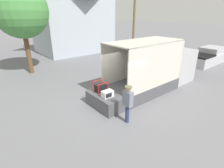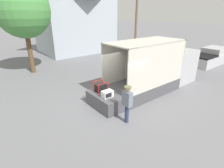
{
  "view_description": "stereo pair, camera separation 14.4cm",
  "coord_description": "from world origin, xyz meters",
  "px_view_note": "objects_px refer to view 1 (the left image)",
  "views": [
    {
      "loc": [
        -5.35,
        -6.44,
        4.56
      ],
      "look_at": [
        -0.26,
        -0.2,
        1.28
      ],
      "focal_mm": 28.0,
      "sensor_mm": 36.0,
      "label": 1
    },
    {
      "loc": [
        -5.24,
        -6.53,
        4.56
      ],
      "look_at": [
        -0.26,
        -0.2,
        1.28
      ],
      "focal_mm": 28.0,
      "sensor_mm": 36.0,
      "label": 2
    }
  ],
  "objects_px": {
    "box_truck": "(161,72)",
    "portable_generator": "(101,88)",
    "street_tree": "(21,11)",
    "microwave": "(107,94)",
    "pickup_truck_silver": "(209,57)",
    "worker_person": "(128,101)",
    "utility_pole": "(134,11)"
  },
  "relations": [
    {
      "from": "microwave",
      "to": "pickup_truck_silver",
      "type": "distance_m",
      "value": 13.28
    },
    {
      "from": "box_truck",
      "to": "pickup_truck_silver",
      "type": "distance_m",
      "value": 8.59
    },
    {
      "from": "portable_generator",
      "to": "pickup_truck_silver",
      "type": "relative_size",
      "value": 0.11
    },
    {
      "from": "worker_person",
      "to": "utility_pole",
      "type": "relative_size",
      "value": 0.19
    },
    {
      "from": "worker_person",
      "to": "street_tree",
      "type": "xyz_separation_m",
      "value": [
        -1.21,
        10.05,
        3.63
      ]
    },
    {
      "from": "box_truck",
      "to": "street_tree",
      "type": "height_order",
      "value": "street_tree"
    },
    {
      "from": "street_tree",
      "to": "microwave",
      "type": "bearing_deg",
      "value": -82.21
    },
    {
      "from": "box_truck",
      "to": "worker_person",
      "type": "relative_size",
      "value": 3.92
    },
    {
      "from": "box_truck",
      "to": "worker_person",
      "type": "height_order",
      "value": "box_truck"
    },
    {
      "from": "microwave",
      "to": "portable_generator",
      "type": "height_order",
      "value": "portable_generator"
    },
    {
      "from": "box_truck",
      "to": "portable_generator",
      "type": "xyz_separation_m",
      "value": [
        -4.55,
        0.43,
        -0.03
      ]
    },
    {
      "from": "microwave",
      "to": "pickup_truck_silver",
      "type": "xyz_separation_m",
      "value": [
        13.24,
        0.92,
        -0.28
      ]
    },
    {
      "from": "utility_pole",
      "to": "street_tree",
      "type": "xyz_separation_m",
      "value": [
        -13.21,
        -1.38,
        -0.07
      ]
    },
    {
      "from": "worker_person",
      "to": "microwave",
      "type": "bearing_deg",
      "value": 90.96
    },
    {
      "from": "pickup_truck_silver",
      "to": "utility_pole",
      "type": "bearing_deg",
      "value": 97.64
    },
    {
      "from": "microwave",
      "to": "portable_generator",
      "type": "bearing_deg",
      "value": 79.62
    },
    {
      "from": "portable_generator",
      "to": "pickup_truck_silver",
      "type": "height_order",
      "value": "pickup_truck_silver"
    },
    {
      "from": "box_truck",
      "to": "microwave",
      "type": "distance_m",
      "value": 4.7
    },
    {
      "from": "portable_generator",
      "to": "pickup_truck_silver",
      "type": "xyz_separation_m",
      "value": [
        13.11,
        0.17,
        -0.32
      ]
    },
    {
      "from": "box_truck",
      "to": "microwave",
      "type": "height_order",
      "value": "box_truck"
    },
    {
      "from": "utility_pole",
      "to": "street_tree",
      "type": "relative_size",
      "value": 1.38
    },
    {
      "from": "microwave",
      "to": "street_tree",
      "type": "bearing_deg",
      "value": 97.79
    },
    {
      "from": "box_truck",
      "to": "street_tree",
      "type": "xyz_separation_m",
      "value": [
        -5.87,
        8.34,
        3.73
      ]
    },
    {
      "from": "portable_generator",
      "to": "street_tree",
      "type": "relative_size",
      "value": 0.09
    },
    {
      "from": "microwave",
      "to": "street_tree",
      "type": "height_order",
      "value": "street_tree"
    },
    {
      "from": "microwave",
      "to": "street_tree",
      "type": "xyz_separation_m",
      "value": [
        -1.18,
        8.66,
        3.8
      ]
    },
    {
      "from": "box_truck",
      "to": "pickup_truck_silver",
      "type": "xyz_separation_m",
      "value": [
        8.56,
        0.6,
        -0.35
      ]
    },
    {
      "from": "worker_person",
      "to": "street_tree",
      "type": "height_order",
      "value": "street_tree"
    },
    {
      "from": "pickup_truck_silver",
      "to": "utility_pole",
      "type": "height_order",
      "value": "utility_pole"
    },
    {
      "from": "microwave",
      "to": "worker_person",
      "type": "distance_m",
      "value": 1.4
    },
    {
      "from": "box_truck",
      "to": "utility_pole",
      "type": "bearing_deg",
      "value": 52.95
    },
    {
      "from": "street_tree",
      "to": "box_truck",
      "type": "bearing_deg",
      "value": -54.86
    }
  ]
}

